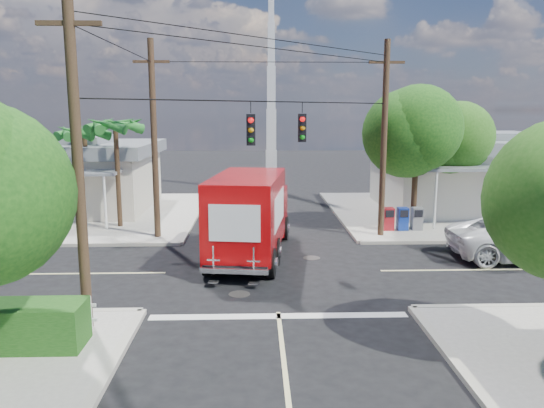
{
  "coord_description": "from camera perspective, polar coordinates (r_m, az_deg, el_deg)",
  "views": [
    {
      "loc": [
        -0.65,
        -18.87,
        5.9
      ],
      "look_at": [
        0.0,
        2.0,
        2.2
      ],
      "focal_mm": 35.0,
      "sensor_mm": 36.0,
      "label": 1
    }
  ],
  "objects": [
    {
      "name": "palm_nw_front",
      "position": [
        27.26,
        -16.49,
        7.84
      ],
      "size": [
        3.01,
        3.08,
        5.59
      ],
      "color": "#422D1C",
      "rests_on": "sidewalk_nw"
    },
    {
      "name": "sidewalk_nw",
      "position": [
        31.99,
        -20.4,
        -1.09
      ],
      "size": [
        14.12,
        14.12,
        0.14
      ],
      "color": "#9D988E",
      "rests_on": "ground"
    },
    {
      "name": "building_nw",
      "position": [
        33.53,
        -21.59,
        3.04
      ],
      "size": [
        10.8,
        10.2,
        4.3
      ],
      "color": "beige",
      "rests_on": "sidewalk_nw"
    },
    {
      "name": "building_ne",
      "position": [
        33.71,
        21.23,
        3.27
      ],
      "size": [
        11.8,
        10.2,
        4.5
      ],
      "color": "beige",
      "rests_on": "sidewalk_ne"
    },
    {
      "name": "sidewalk_ne",
      "position": [
        32.43,
        19.08,
        -0.87
      ],
      "size": [
        14.12,
        14.12,
        0.14
      ],
      "color": "#9D988E",
      "rests_on": "ground"
    },
    {
      "name": "parked_car",
      "position": [
        23.53,
        25.88,
        -3.35
      ],
      "size": [
        6.28,
        3.06,
        1.72
      ],
      "primitive_type": "imported",
      "rotation": [
        0.0,
        0.0,
        1.54
      ],
      "color": "silver",
      "rests_on": "ground"
    },
    {
      "name": "road_markings",
      "position": [
        18.38,
        0.34,
        -8.66
      ],
      "size": [
        32.0,
        32.0,
        0.01
      ],
      "color": "beige",
      "rests_on": "ground"
    },
    {
      "name": "tree_ne_back",
      "position": [
        29.77,
        18.9,
        6.21
      ],
      "size": [
        3.77,
        3.66,
        5.82
      ],
      "color": "#422D1C",
      "rests_on": "sidewalk_ne"
    },
    {
      "name": "radio_tower",
      "position": [
        38.89,
        -0.08,
        9.67
      ],
      "size": [
        0.8,
        0.8,
        17.0
      ],
      "color": "silver",
      "rests_on": "ground"
    },
    {
      "name": "vending_boxes",
      "position": [
        26.58,
        13.86,
        -1.55
      ],
      "size": [
        1.9,
        0.5,
        1.1
      ],
      "color": "maroon",
      "rests_on": "sidewalk_ne"
    },
    {
      "name": "utility_poles",
      "position": [
        20.53,
        -4.42,
        6.6
      ],
      "size": [
        12.0,
        10.68,
        9.0
      ],
      "color": "#473321",
      "rests_on": "ground"
    },
    {
      "name": "delivery_truck",
      "position": [
        21.4,
        -2.35,
        -1.16
      ],
      "size": [
        3.48,
        8.17,
        3.43
      ],
      "color": "black",
      "rests_on": "ground"
    },
    {
      "name": "palm_nw_back",
      "position": [
        29.27,
        -19.53,
        7.07
      ],
      "size": [
        3.01,
        3.08,
        5.19
      ],
      "color": "#422D1C",
      "rests_on": "sidewalk_nw"
    },
    {
      "name": "tree_ne_front",
      "position": [
        26.83,
        15.38,
        7.27
      ],
      "size": [
        4.21,
        4.14,
        6.66
      ],
      "color": "#422D1C",
      "rests_on": "sidewalk_ne"
    },
    {
      "name": "ground",
      "position": [
        19.78,
        0.18,
        -7.31
      ],
      "size": [
        120.0,
        120.0,
        0.0
      ],
      "primitive_type": "plane",
      "color": "black",
      "rests_on": "ground"
    }
  ]
}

